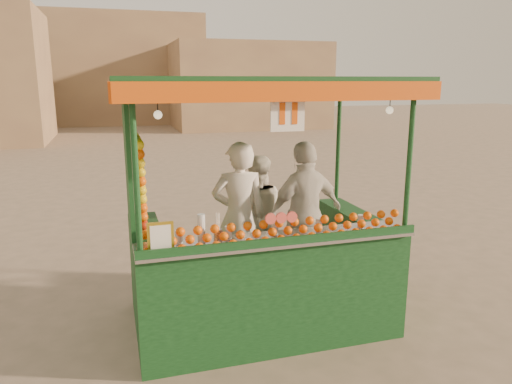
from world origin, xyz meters
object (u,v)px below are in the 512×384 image
object	(u,v)px
vendor_left	(239,216)
vendor_right	(305,214)
vendor_middle	(256,215)
juice_cart	(256,251)

from	to	relation	value
vendor_left	vendor_right	bearing A→B (deg)	178.56
vendor_left	vendor_right	world-z (taller)	vendor_left
vendor_middle	vendor_left	bearing A→B (deg)	57.99
vendor_left	vendor_middle	size ratio (longest dim) A/B	1.15
juice_cart	vendor_middle	distance (m)	0.87
vendor_left	vendor_right	distance (m)	0.82
juice_cart	vendor_left	bearing A→B (deg)	101.01
vendor_middle	vendor_right	size ratio (longest dim) A/B	0.88
juice_cart	vendor_left	distance (m)	0.53
vendor_left	juice_cart	bearing A→B (deg)	107.90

